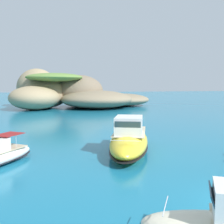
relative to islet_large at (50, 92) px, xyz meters
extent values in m
ellipsoid|color=#756651|center=(7.35, 0.01, 0.08)|extent=(16.82, 16.37, 8.40)
ellipsoid|color=#9E8966|center=(-3.35, 3.18, 0.92)|extent=(14.66, 14.44, 10.09)
ellipsoid|color=#84755B|center=(-1.25, -0.44, -1.39)|extent=(15.51, 16.65, 5.46)
ellipsoid|color=#9E8966|center=(-1.48, 1.75, -0.16)|extent=(15.94, 17.61, 7.92)
ellipsoid|color=#9E8966|center=(-3.70, -5.09, -1.30)|extent=(13.79, 14.53, 5.64)
ellipsoid|color=olive|center=(1.05, -3.02, 3.53)|extent=(13.75, 12.50, 2.13)
ellipsoid|color=#84755B|center=(11.11, -4.43, -1.89)|extent=(24.03, 23.62, 4.47)
ellipsoid|color=#84755B|center=(11.34, 4.63, -2.84)|extent=(18.73, 17.51, 2.57)
ellipsoid|color=#84755B|center=(19.53, 1.51, -2.42)|extent=(20.98, 20.59, 3.40)
ellipsoid|color=#9E8966|center=(10.68, 5.37, -1.94)|extent=(9.12, 10.25, 4.37)
ellipsoid|color=#9E8966|center=(19.76, 2.98, -2.83)|extent=(6.58, 7.22, 2.60)
cube|color=#2D4756|center=(4.77, -63.26, -2.08)|extent=(1.06, 1.53, 0.62)
cylinder|color=silver|center=(3.36, -62.42, -2.63)|extent=(0.93, 1.52, 0.04)
ellipsoid|color=yellow|center=(6.17, -48.72, -3.21)|extent=(6.86, 11.19, 1.83)
ellipsoid|color=black|center=(6.17, -48.72, -3.62)|extent=(7.00, 11.42, 0.22)
cube|color=#C6B793|center=(6.46, -47.97, -2.43)|extent=(4.68, 6.50, 0.06)
cube|color=silver|center=(5.98, -49.22, -1.65)|extent=(3.19, 3.62, 1.51)
cube|color=#2D4756|center=(5.43, -50.65, -1.50)|extent=(2.08, 1.06, 0.80)
cylinder|color=silver|center=(4.67, -52.64, -2.25)|extent=(2.12, 0.84, 0.04)
cube|color=#C6B793|center=(-4.18, -49.78, -3.08)|extent=(3.51, 3.94, 0.06)
cube|color=maroon|center=(-3.79, -49.25, -2.02)|extent=(2.42, 2.52, 0.04)
cylinder|color=silver|center=(-3.23, -49.66, -2.55)|extent=(0.03, 0.03, 1.06)
cylinder|color=silver|center=(-4.35, -48.84, -2.55)|extent=(0.03, 0.03, 1.06)
camera|label=1|loc=(-0.84, -71.39, 1.86)|focal=43.60mm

